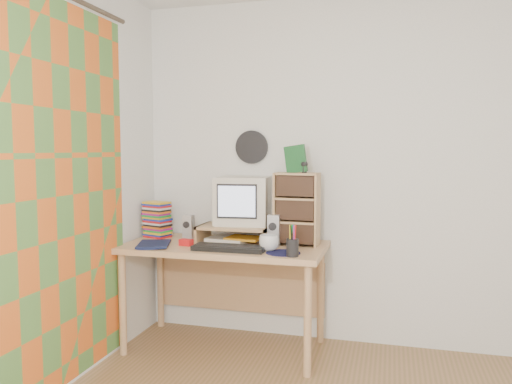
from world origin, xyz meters
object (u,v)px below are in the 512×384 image
Objects in this scene: keyboard at (229,248)px; crt_monitor at (242,201)px; desk at (227,261)px; mug at (269,243)px; dvd_stack at (157,220)px; diary at (138,243)px; cd_rack at (297,209)px.

crt_monitor is at bearing 91.18° from keyboard.
keyboard is (0.01, -0.35, -0.28)m from crt_monitor.
mug reaches higher than desk.
mug reaches higher than keyboard.
keyboard is at bearing -69.01° from desk.
diary is at bearing -65.96° from dvd_stack.
mug is (0.27, -0.29, -0.24)m from crt_monitor.
desk is 0.32m from keyboard.
crt_monitor is at bearing 133.03° from mug.
mug is at bearing -115.93° from cd_rack.
diary is (0.04, -0.37, -0.10)m from dvd_stack.
cd_rack is at bearing -0.82° from diary.
desk is 5.49× the size of diary.
mug reaches higher than diary.
desk is at bearing -171.71° from cd_rack.
keyboard is at bearing -139.19° from cd_rack.
keyboard is 1.89× the size of diary.
cd_rack reaches higher than diary.
dvd_stack reaches higher than desk.
dvd_stack is 0.38m from diary.
dvd_stack is 1.09m from cd_rack.
keyboard is at bearing -167.13° from mug.
desk is 5.45× the size of dvd_stack.
cd_rack is 3.80× the size of mug.
keyboard is 0.77m from dvd_stack.
desk is 2.91× the size of keyboard.
desk is at bearing 9.13° from diary.
dvd_stack is at bearing 175.13° from crt_monitor.
mug is at bearing 12.01° from keyboard.
cd_rack reaches higher than keyboard.
cd_rack reaches higher than mug.
crt_monitor is at bearing 18.69° from dvd_stack.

